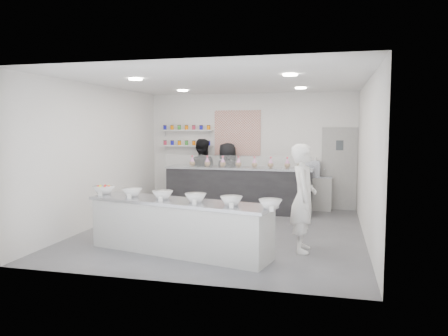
% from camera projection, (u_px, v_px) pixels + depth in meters
% --- Properties ---
extents(floor, '(6.00, 6.00, 0.00)m').
position_uv_depth(floor, '(223.00, 231.00, 8.87)').
color(floor, '#515156').
rests_on(floor, ground).
extents(ceiling, '(6.00, 6.00, 0.00)m').
position_uv_depth(ceiling, '(223.00, 82.00, 8.58)').
color(ceiling, white).
rests_on(ceiling, floor).
extents(back_wall, '(5.50, 0.00, 5.50)m').
position_uv_depth(back_wall, '(250.00, 150.00, 11.62)').
color(back_wall, white).
rests_on(back_wall, floor).
extents(left_wall, '(0.00, 6.00, 6.00)m').
position_uv_depth(left_wall, '(99.00, 156.00, 9.38)').
color(left_wall, white).
rests_on(left_wall, floor).
extents(right_wall, '(0.00, 6.00, 6.00)m').
position_uv_depth(right_wall, '(367.00, 160.00, 8.07)').
color(right_wall, white).
rests_on(right_wall, floor).
extents(back_door, '(0.88, 0.04, 2.10)m').
position_uv_depth(back_door, '(339.00, 169.00, 11.09)').
color(back_door, '#969693').
rests_on(back_door, floor).
extents(pattern_panel, '(1.25, 0.03, 1.20)m').
position_uv_depth(pattern_panel, '(237.00, 133.00, 11.64)').
color(pattern_panel, '#BC503C').
rests_on(pattern_panel, back_wall).
extents(jar_shelf_lower, '(1.45, 0.22, 0.04)m').
position_uv_depth(jar_shelf_lower, '(187.00, 146.00, 11.93)').
color(jar_shelf_lower, silver).
rests_on(jar_shelf_lower, back_wall).
extents(jar_shelf_upper, '(1.45, 0.22, 0.04)m').
position_uv_depth(jar_shelf_upper, '(187.00, 130.00, 11.89)').
color(jar_shelf_upper, silver).
rests_on(jar_shelf_upper, back_wall).
extents(preserve_jars, '(1.45, 0.10, 0.56)m').
position_uv_depth(preserve_jars, '(186.00, 135.00, 11.89)').
color(preserve_jars, '#C9304F').
rests_on(preserve_jars, jar_shelf_lower).
extents(downlight_0, '(0.24, 0.24, 0.02)m').
position_uv_depth(downlight_0, '(136.00, 79.00, 7.95)').
color(downlight_0, white).
rests_on(downlight_0, ceiling).
extents(downlight_1, '(0.24, 0.24, 0.02)m').
position_uv_depth(downlight_1, '(290.00, 75.00, 7.28)').
color(downlight_1, white).
rests_on(downlight_1, ceiling).
extents(downlight_2, '(0.24, 0.24, 0.02)m').
position_uv_depth(downlight_2, '(183.00, 91.00, 10.46)').
color(downlight_2, white).
rests_on(downlight_2, ceiling).
extents(downlight_3, '(0.24, 0.24, 0.02)m').
position_uv_depth(downlight_3, '(301.00, 88.00, 9.80)').
color(downlight_3, white).
rests_on(downlight_3, ceiling).
extents(prep_counter, '(3.35, 1.45, 0.89)m').
position_uv_depth(prep_counter, '(179.00, 227.00, 7.32)').
color(prep_counter, '#BABAB5').
rests_on(prep_counter, floor).
extents(back_bar, '(3.63, 0.68, 1.13)m').
position_uv_depth(back_bar, '(238.00, 190.00, 10.83)').
color(back_bar, black).
rests_on(back_bar, floor).
extents(sneeze_guard, '(3.58, 0.03, 0.31)m').
position_uv_depth(sneeze_guard, '(236.00, 162.00, 10.45)').
color(sneeze_guard, white).
rests_on(sneeze_guard, back_bar).
extents(espresso_ledge, '(1.17, 0.37, 0.87)m').
position_uv_depth(espresso_ledge, '(308.00, 193.00, 11.14)').
color(espresso_ledge, '#BABAB5').
rests_on(espresso_ledge, floor).
extents(espresso_machine, '(0.50, 0.34, 0.38)m').
position_uv_depth(espresso_machine, '(310.00, 169.00, 11.07)').
color(espresso_machine, '#93969E').
rests_on(espresso_machine, espresso_ledge).
extents(cup_stacks, '(0.24, 0.24, 0.32)m').
position_uv_depth(cup_stacks, '(301.00, 169.00, 11.13)').
color(cup_stacks, beige).
rests_on(cup_stacks, espresso_ledge).
extents(prep_bowls, '(3.62, 1.24, 0.14)m').
position_uv_depth(prep_bowls, '(179.00, 196.00, 7.27)').
color(prep_bowls, white).
rests_on(prep_bowls, prep_counter).
extents(label_cards, '(3.31, 0.04, 0.07)m').
position_uv_depth(label_cards, '(175.00, 204.00, 6.78)').
color(label_cards, white).
rests_on(label_cards, prep_counter).
extents(cookie_bags, '(2.55, 0.16, 0.26)m').
position_uv_depth(cookie_bags, '(238.00, 162.00, 10.76)').
color(cookie_bags, '#E879CF').
rests_on(cookie_bags, back_bar).
extents(woman_prep, '(0.48, 0.70, 1.83)m').
position_uv_depth(woman_prep, '(303.00, 198.00, 7.38)').
color(woman_prep, white).
rests_on(woman_prep, floor).
extents(staff_left, '(0.97, 0.80, 1.80)m').
position_uv_depth(staff_left, '(201.00, 173.00, 11.52)').
color(staff_left, black).
rests_on(staff_left, floor).
extents(staff_right, '(0.97, 0.81, 1.70)m').
position_uv_depth(staff_right, '(227.00, 175.00, 11.43)').
color(staff_right, black).
rests_on(staff_right, floor).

